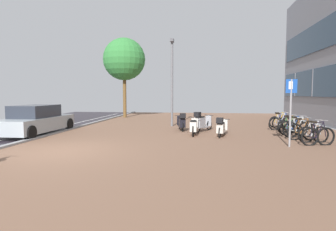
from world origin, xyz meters
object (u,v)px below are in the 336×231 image
bicycle_rack_01 (313,134)px  bicycle_rack_04 (294,128)px  scooter_mid (194,127)px  parking_sign (291,105)px  parked_car_near (36,121)px  lamp_post (172,78)px  bicycle_rack_09 (280,121)px  bicycle_rack_00 (318,136)px  bicycle_rack_08 (282,123)px  bicycle_rack_06 (289,125)px  bicycle_rack_03 (298,130)px  bicycle_rack_05 (289,127)px  scooter_extra (202,122)px  scooter_far (221,127)px  street_tree (124,59)px  bicycle_rack_02 (303,132)px  bicycle_rack_07 (281,123)px  scooter_near (182,122)px

bicycle_rack_01 → bicycle_rack_04: 1.98m
scooter_mid → parking_sign: bearing=-34.2°
bicycle_rack_01 → bicycle_rack_04: bearing=94.6°
parked_car_near → lamp_post: bearing=33.6°
bicycle_rack_09 → bicycle_rack_00: bearing=-91.3°
bicycle_rack_08 → scooter_mid: bearing=-146.3°
bicycle_rack_01 → lamp_post: size_ratio=0.25×
bicycle_rack_06 → lamp_post: lamp_post is taller
bicycle_rack_00 → bicycle_rack_06: (0.11, 3.94, -0.02)m
bicycle_rack_00 → bicycle_rack_03: bearing=92.8°
bicycle_rack_05 → bicycle_rack_08: bicycle_rack_08 is taller
scooter_extra → parking_sign: size_ratio=0.67×
bicycle_rack_00 → lamp_post: (-6.22, 5.65, 2.57)m
scooter_far → parked_car_near: bearing=-178.3°
bicycle_rack_04 → street_tree: street_tree is taller
bicycle_rack_02 → bicycle_rack_08: (0.23, 3.94, -0.01)m
bicycle_rack_03 → bicycle_rack_09: 3.95m
bicycle_rack_08 → street_tree: (-10.91, 6.12, 4.42)m
scooter_extra → parked_car_near: size_ratio=0.37×
bicycle_rack_05 → scooter_far: 3.73m
bicycle_rack_03 → bicycle_rack_01: bearing=-82.4°
bicycle_rack_07 → bicycle_rack_01: bearing=-86.7°
parked_car_near → street_tree: street_tree is taller
parking_sign → scooter_extra: bearing=130.6°
bicycle_rack_05 → street_tree: bearing=142.9°
bicycle_rack_05 → parking_sign: size_ratio=0.51×
bicycle_rack_03 → scooter_far: (-3.40, -0.19, 0.06)m
bicycle_rack_07 → bicycle_rack_05: bearing=-87.3°
bicycle_rack_07 → bicycle_rack_08: bicycle_rack_07 is taller
bicycle_rack_07 → scooter_extra: size_ratio=0.83×
bicycle_rack_08 → bicycle_rack_09: bearing=88.5°
bicycle_rack_00 → parking_sign: 1.72m
bicycle_rack_08 → lamp_post: (-6.33, 0.40, 2.59)m
bicycle_rack_00 → parked_car_near: 12.53m
bicycle_rack_03 → bicycle_rack_04: bearing=88.6°
bicycle_rack_02 → scooter_near: 5.84m
bicycle_rack_00 → parking_sign: parking_sign is taller
street_tree → scooter_extra: bearing=-51.5°
scooter_extra → street_tree: (-6.38, 8.03, 4.28)m
bicycle_rack_04 → bicycle_rack_06: bicycle_rack_04 is taller
parked_car_near → scooter_mid: bearing=3.6°
bicycle_rack_00 → scooter_mid: size_ratio=0.80×
parked_car_near → bicycle_rack_03: bearing=2.1°
bicycle_rack_08 → bicycle_rack_09: bicycle_rack_08 is taller
bicycle_rack_00 → scooter_far: 3.93m
parked_car_near → scooter_near: bearing=16.9°
scooter_near → street_tree: street_tree is taller
parked_car_near → parking_sign: parking_sign is taller
scooter_extra → lamp_post: size_ratio=0.32×
bicycle_rack_08 → street_tree: size_ratio=0.19×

